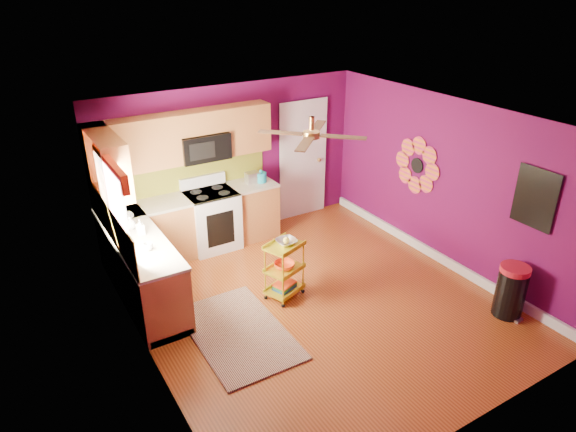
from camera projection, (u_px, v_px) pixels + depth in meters
ground at (316, 302)px, 6.94m from camera, size 5.00×5.00×0.00m
room_envelope at (321, 190)px, 6.25m from camera, size 4.54×5.04×2.52m
lower_cabinets at (172, 243)px, 7.53m from camera, size 2.81×2.31×0.94m
electric_range at (212, 219)px, 8.15m from camera, size 0.76×0.66×1.13m
upper_cabinetry at (161, 147)px, 7.26m from camera, size 2.80×2.30×1.26m
left_window at (112, 190)px, 5.97m from camera, size 0.08×1.35×1.08m
panel_door at (303, 161)px, 9.04m from camera, size 0.95×0.11×2.15m
right_wall_art at (466, 179)px, 7.10m from camera, size 0.04×2.74×1.04m
ceiling_fan at (312, 134)px, 6.11m from camera, size 1.01×1.01×0.26m
shag_rug at (238, 332)px, 6.33m from camera, size 1.09×1.75×0.02m
rolling_cart at (285, 267)px, 6.88m from camera, size 0.59×0.51×0.89m
trash_can at (511, 291)px, 6.54m from camera, size 0.42×0.44×0.71m
teal_kettle at (261, 177)px, 8.33m from camera, size 0.18×0.18×0.21m
toaster at (252, 177)px, 8.29m from camera, size 0.22×0.15×0.18m
soap_bottle_a at (140, 227)px, 6.64m from camera, size 0.10×0.10×0.21m
soap_bottle_b at (130, 223)px, 6.79m from camera, size 0.15×0.15×0.19m
counter_dish at (125, 217)px, 7.09m from camera, size 0.24×0.24×0.06m
counter_cup at (148, 247)px, 6.29m from camera, size 0.12×0.12×0.09m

